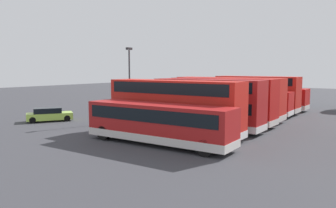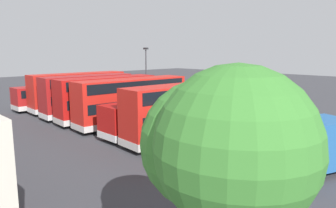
# 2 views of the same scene
# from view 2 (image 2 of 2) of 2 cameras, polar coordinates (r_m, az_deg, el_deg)

# --- Properties ---
(ground_plane) EXTENTS (140.00, 140.00, 0.00)m
(ground_plane) POSITION_cam_2_polar(r_m,az_deg,el_deg) (38.84, 3.22, -1.10)
(ground_plane) COLOR #38383D
(bus_single_deck_near_end) EXTENTS (2.98, 10.47, 2.95)m
(bus_single_deck_near_end) POSITION_cam_2_polar(r_m,az_deg,el_deg) (22.81, 9.16, -4.64)
(bus_single_deck_near_end) COLOR #B71411
(bus_single_deck_near_end) RESTS_ON ground
(bus_double_decker_second) EXTENTS (3.10, 10.52, 4.55)m
(bus_double_decker_second) POSITION_cam_2_polar(r_m,az_deg,el_deg) (25.28, 2.38, -1.21)
(bus_double_decker_second) COLOR red
(bus_double_decker_second) RESTS_ON ground
(bus_single_deck_third) EXTENTS (2.62, 10.70, 2.95)m
(bus_single_deck_third) POSITION_cam_2_polar(r_m,az_deg,el_deg) (27.88, -2.05, -1.92)
(bus_single_deck_third) COLOR #B71411
(bus_single_deck_third) RESTS_ON ground
(bus_double_decker_fourth) EXTENTS (2.97, 12.00, 4.55)m
(bus_double_decker_fourth) POSITION_cam_2_polar(r_m,az_deg,el_deg) (31.01, -6.46, 0.75)
(bus_double_decker_fourth) COLOR red
(bus_double_decker_fourth) RESTS_ON ground
(bus_double_decker_fifth) EXTENTS (3.09, 10.79, 4.55)m
(bus_double_decker_fifth) POSITION_cam_2_polar(r_m,az_deg,el_deg) (33.27, -11.01, 1.22)
(bus_double_decker_fifth) COLOR #B71411
(bus_double_decker_fifth) RESTS_ON ground
(bus_double_decker_sixth) EXTENTS (2.90, 10.30, 4.55)m
(bus_double_decker_sixth) POSITION_cam_2_polar(r_m,az_deg,el_deg) (36.17, -14.40, 1.75)
(bus_double_decker_sixth) COLOR #A51919
(bus_double_decker_sixth) RESTS_ON ground
(bus_double_decker_seventh) EXTENTS (2.79, 11.81, 4.55)m
(bus_double_decker_seventh) POSITION_cam_2_polar(r_m,az_deg,el_deg) (40.10, -15.90, 2.43)
(bus_double_decker_seventh) COLOR red
(bus_double_decker_seventh) RESTS_ON ground
(bus_single_deck_far_end) EXTENTS (2.72, 11.63, 2.95)m
(bus_single_deck_far_end) POSITION_cam_2_polar(r_m,az_deg,el_deg) (42.81, -18.89, 1.59)
(bus_single_deck_far_end) COLOR #A51919
(bus_single_deck_far_end) RESTS_ON ground
(box_truck_blue) EXTENTS (4.91, 7.90, 3.20)m
(box_truck_blue) POSITION_cam_2_polar(r_m,az_deg,el_deg) (20.75, 25.48, -6.64)
(box_truck_blue) COLOR #235999
(box_truck_blue) RESTS_ON ground
(car_hatchback_silver) EXTENTS (3.03, 4.56, 1.43)m
(car_hatchback_silver) POSITION_cam_2_polar(r_m,az_deg,el_deg) (36.56, 11.42, -0.83)
(car_hatchback_silver) COLOR silver
(car_hatchback_silver) RESTS_ON ground
(car_small_green) EXTENTS (4.79, 4.03, 1.43)m
(car_small_green) POSITION_cam_2_polar(r_m,az_deg,el_deg) (49.83, -1.08, 2.09)
(car_small_green) COLOR #A5D14C
(car_small_green) RESTS_ON ground
(lamp_post_tall) EXTENTS (0.70, 0.30, 7.65)m
(lamp_post_tall) POSITION_cam_2_polar(r_m,az_deg,el_deg) (41.29, -4.01, 5.82)
(lamp_post_tall) COLOR #38383D
(lamp_post_tall) RESTS_ON ground
(waste_bin_yellow) EXTENTS (0.60, 0.60, 0.95)m
(waste_bin_yellow) POSITION_cam_2_polar(r_m,az_deg,el_deg) (34.38, 6.21, -1.73)
(waste_bin_yellow) COLOR #333338
(waste_bin_yellow) RESTS_ON ground
(tree_leftmost) EXTENTS (3.96, 3.96, 6.38)m
(tree_leftmost) POSITION_cam_2_polar(r_m,az_deg,el_deg) (9.63, 6.74, -7.27)
(tree_leftmost) COLOR #4C3823
(tree_leftmost) RESTS_ON ground
(tree_midleft) EXTENTS (4.35, 4.35, 6.89)m
(tree_midleft) POSITION_cam_2_polar(r_m,az_deg,el_deg) (8.40, 12.20, -7.72)
(tree_midleft) COLOR #4C3823
(tree_midleft) RESTS_ON ground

